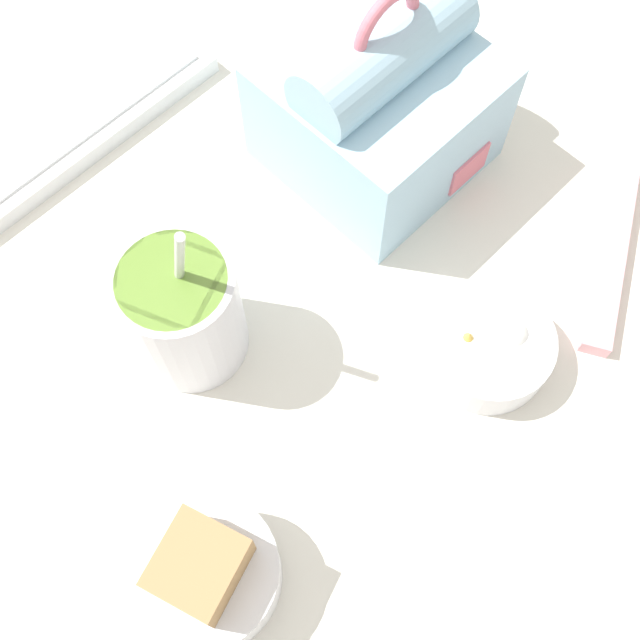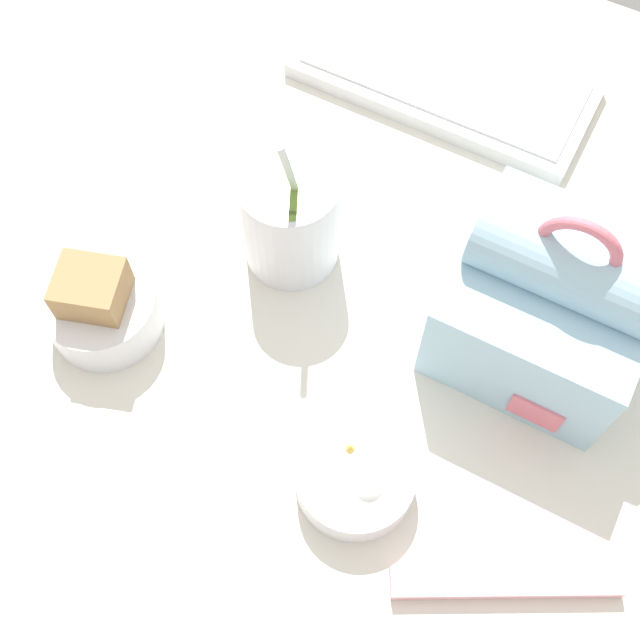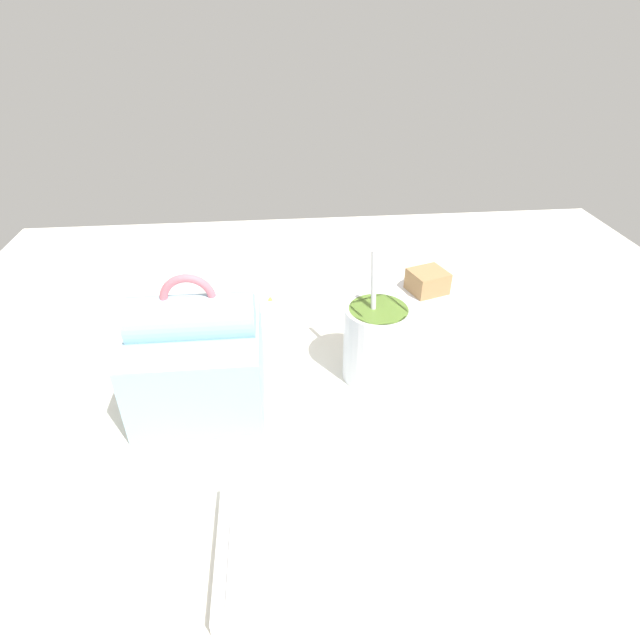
% 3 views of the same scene
% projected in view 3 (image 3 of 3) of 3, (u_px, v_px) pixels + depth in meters
% --- Properties ---
extents(desk_surface, '(1.40, 1.10, 0.02)m').
position_uv_depth(desk_surface, '(346.00, 352.00, 0.79)').
color(desk_surface, silver).
rests_on(desk_surface, ground).
extents(keyboard, '(0.32, 0.14, 0.02)m').
position_uv_depth(keyboard, '(381.00, 539.00, 0.50)').
color(keyboard, silver).
rests_on(keyboard, desk_surface).
extents(lunch_bag, '(0.17, 0.17, 0.19)m').
position_uv_depth(lunch_bag, '(198.00, 357.00, 0.65)').
color(lunch_bag, '#9EC6DB').
rests_on(lunch_bag, desk_surface).
extents(soup_cup, '(0.09, 0.09, 0.19)m').
position_uv_depth(soup_cup, '(376.00, 341.00, 0.70)').
color(soup_cup, silver).
rests_on(soup_cup, desk_surface).
extents(bento_bowl_sandwich, '(0.10, 0.10, 0.09)m').
position_uv_depth(bento_bowl_sandwich, '(425.00, 300.00, 0.85)').
color(bento_bowl_sandwich, silver).
rests_on(bento_bowl_sandwich, desk_surface).
extents(bento_bowl_snacks, '(0.10, 0.10, 0.05)m').
position_uv_depth(bento_bowl_snacks, '(264.00, 305.00, 0.86)').
color(bento_bowl_snacks, silver).
rests_on(bento_bowl_snacks, desk_surface).
extents(chopstick_case, '(0.18, 0.11, 0.02)m').
position_uv_depth(chopstick_case, '(180.00, 310.00, 0.87)').
color(chopstick_case, pink).
rests_on(chopstick_case, desk_surface).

